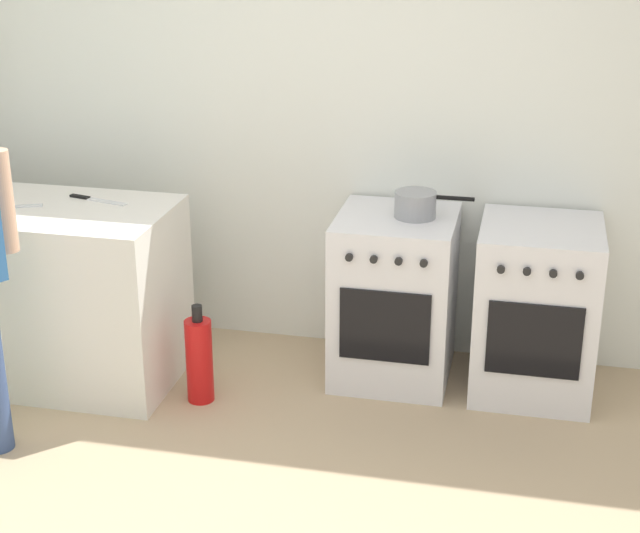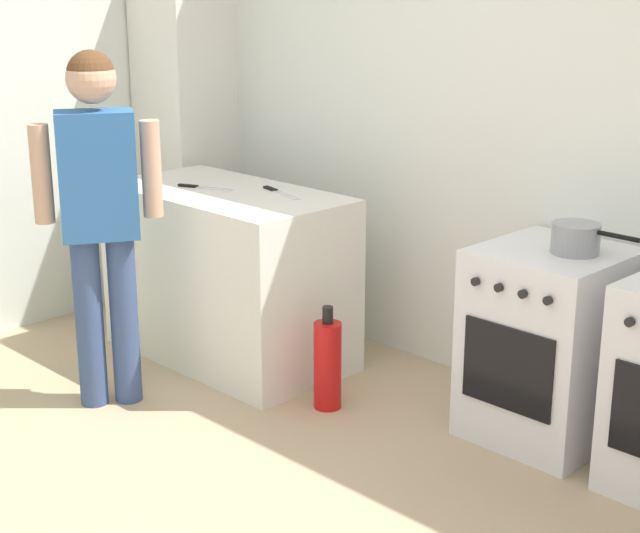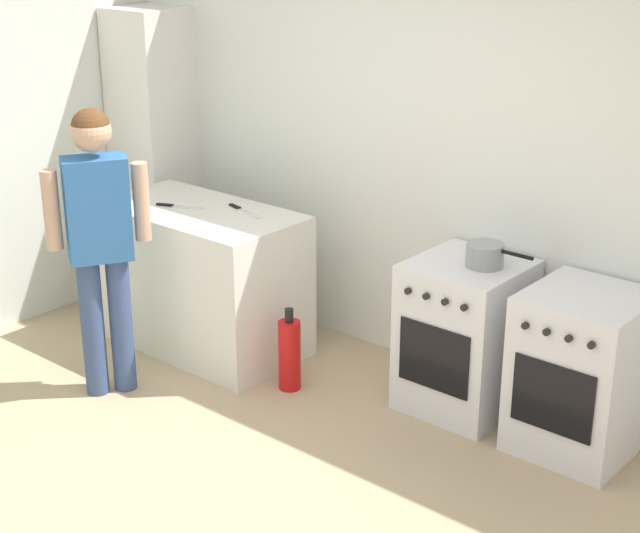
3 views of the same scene
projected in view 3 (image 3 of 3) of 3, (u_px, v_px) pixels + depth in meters
The scene contains 11 objects.
ground_plane at pixel (216, 504), 4.61m from camera, with size 8.00×8.00×0.00m, color tan.
back_wall at pixel (456, 157), 5.55m from camera, with size 6.00×0.10×2.60m, color silver.
counter_unit at pixel (201, 278), 6.13m from camera, with size 1.30×0.70×0.90m, color silver.
oven_left at pixel (465, 335), 5.38m from camera, with size 0.58×0.62×0.85m.
oven_right at pixel (581, 372), 4.96m from camera, with size 0.57×0.62×0.85m.
pot at pixel (485, 255), 5.16m from camera, with size 0.38×0.20×0.13m.
knife_chef at pixel (178, 206), 6.01m from camera, with size 0.30×0.15×0.01m.
knife_carving at pixel (243, 210), 5.93m from camera, with size 0.33×0.11×0.01m.
person at pixel (99, 228), 5.35m from camera, with size 0.34×0.50×1.65m.
fire_extinguisher at pixel (290, 354), 5.64m from camera, with size 0.13×0.13×0.50m.
larder_cabinet at pixel (154, 154), 6.85m from camera, with size 0.48×0.44×2.00m, color silver.
Camera 3 is at (2.91, -2.68, 2.67)m, focal length 55.00 mm.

